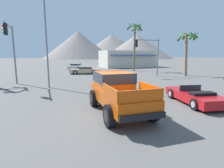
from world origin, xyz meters
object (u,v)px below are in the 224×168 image
at_px(traffic_light_main, 148,50).
at_px(street_lamp_post, 46,29).
at_px(parked_car_tan, 85,70).
at_px(orange_pickup_truck, 117,89).
at_px(palm_tree_leaning, 188,42).
at_px(traffic_light_crosswalk, 11,43).
at_px(palm_tree_short, 135,35).
at_px(parked_car_silver, 76,66).
at_px(red_convertible_car, 194,96).

distance_m(traffic_light_main, street_lamp_post, 13.57).
bearing_deg(parked_car_tan, orange_pickup_truck, -173.50).
bearing_deg(street_lamp_post, traffic_light_main, 16.34).
bearing_deg(traffic_light_main, palm_tree_leaning, 166.78).
height_order(traffic_light_crosswalk, street_lamp_post, street_lamp_post).
relative_size(palm_tree_short, palm_tree_leaning, 1.38).
bearing_deg(parked_car_silver, parked_car_tan, -59.72).
distance_m(parked_car_tan, traffic_light_main, 10.17).
bearing_deg(street_lamp_post, palm_tree_leaning, 7.71).
distance_m(orange_pickup_truck, red_convertible_car, 5.10).
xyz_separation_m(orange_pickup_truck, red_convertible_car, (5.03, -0.43, -0.72)).
bearing_deg(traffic_light_main, parked_car_silver, -64.68).
distance_m(red_convertible_car, palm_tree_short, 22.89).
bearing_deg(palm_tree_short, palm_tree_leaning, -72.00).
distance_m(traffic_light_main, palm_tree_short, 9.07).
relative_size(parked_car_tan, palm_tree_short, 0.56).
xyz_separation_m(parked_car_silver, traffic_light_main, (7.11, -15.03, 3.00)).
bearing_deg(red_convertible_car, palm_tree_leaning, 60.96).
distance_m(orange_pickup_truck, palm_tree_short, 24.41).
distance_m(red_convertible_car, traffic_light_crosswalk, 15.85).
xyz_separation_m(orange_pickup_truck, traffic_light_crosswalk, (-6.12, 10.24, 2.87)).
bearing_deg(street_lamp_post, parked_car_silver, 72.80).
bearing_deg(street_lamp_post, orange_pickup_truck, -69.68).
distance_m(palm_tree_short, palm_tree_leaning, 10.19).
xyz_separation_m(parked_car_tan, palm_tree_leaning, (12.76, -7.75, 4.16)).
bearing_deg(red_convertible_car, traffic_light_main, 82.47).
distance_m(red_convertible_car, palm_tree_leaning, 15.90).
distance_m(traffic_light_main, palm_tree_leaning, 5.77).
relative_size(parked_car_tan, palm_tree_leaning, 0.77).
relative_size(orange_pickup_truck, traffic_light_crosswalk, 0.94).
bearing_deg(traffic_light_main, parked_car_tan, -41.67).
bearing_deg(palm_tree_leaning, parked_car_tan, 148.74).
bearing_deg(traffic_light_crosswalk, orange_pickup_truck, 30.87).
relative_size(orange_pickup_truck, traffic_light_main, 1.04).
bearing_deg(orange_pickup_truck, palm_tree_leaning, 39.14).
relative_size(traffic_light_crosswalk, palm_tree_leaning, 0.91).
bearing_deg(parked_car_silver, red_convertible_car, -54.01).
distance_m(parked_car_silver, palm_tree_short, 13.10).
height_order(street_lamp_post, palm_tree_leaning, street_lamp_post).
height_order(parked_car_silver, palm_tree_short, palm_tree_short).
bearing_deg(traffic_light_crosswalk, red_convertible_car, 46.27).
relative_size(red_convertible_car, palm_tree_leaning, 0.72).
height_order(orange_pickup_truck, red_convertible_car, orange_pickup_truck).
height_order(orange_pickup_truck, traffic_light_main, traffic_light_main).
distance_m(orange_pickup_truck, parked_car_silver, 27.35).
distance_m(orange_pickup_truck, parked_car_tan, 18.82).
relative_size(street_lamp_post, palm_tree_leaning, 1.38).
bearing_deg(parked_car_tan, red_convertible_car, -158.28).
height_order(street_lamp_post, palm_tree_short, palm_tree_short).
height_order(red_convertible_car, traffic_light_main, traffic_light_main).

